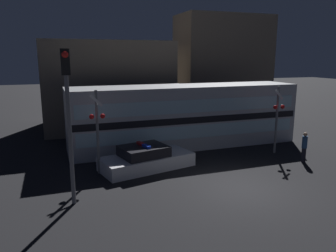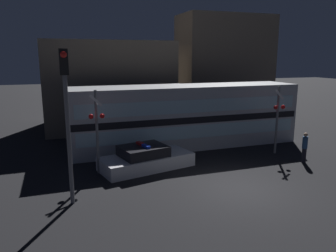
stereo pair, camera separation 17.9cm
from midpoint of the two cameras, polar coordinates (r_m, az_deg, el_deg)
ground_plane at (r=14.31m, az=12.36°, el=-10.66°), size 120.00×120.00×0.00m
train at (r=20.25m, az=2.69°, el=1.80°), size 14.09×3.15×3.74m
police_car at (r=16.33m, az=-4.13°, el=-5.76°), size 4.86×2.90×1.28m
pedestrian at (r=18.56m, az=22.39°, el=-3.37°), size 0.27×0.27×1.59m
crossing_signal_near at (r=19.43m, az=18.24°, el=1.67°), size 0.72×0.31×3.84m
crossing_signal_far at (r=15.48m, az=-12.52°, el=-0.28°), size 0.72×0.31×3.97m
traffic_light_corner at (r=12.19m, az=-17.42°, el=3.29°), size 0.30×0.46×5.72m
building_left at (r=26.29m, az=-10.93°, el=7.06°), size 9.50×6.45×6.57m
building_center at (r=30.91m, az=9.33°, el=10.14°), size 8.25×4.21×9.06m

